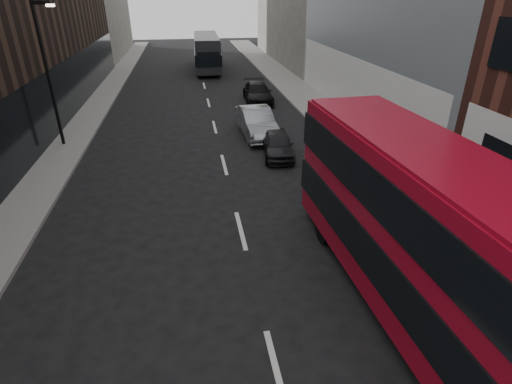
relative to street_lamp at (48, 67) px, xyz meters
name	(u,v)px	position (x,y,z in m)	size (l,w,h in m)	color
sidewalk_right	(309,101)	(15.72, 7.00, -4.11)	(3.00, 80.00, 0.15)	slate
sidewalk_left	(94,110)	(0.22, 7.00, -4.11)	(2.00, 80.00, 0.15)	slate
street_lamp	(48,67)	(0.00, 0.00, 0.00)	(1.06, 0.22, 7.00)	black
red_bus	(425,230)	(12.11, -14.55, -1.73)	(3.04, 11.03, 4.41)	maroon
grey_bus	(207,52)	(9.02, 21.80, -2.34)	(2.81, 10.69, 3.43)	black
car_a	(278,144)	(11.04, -3.28, -3.56)	(1.46, 3.64, 1.24)	black
car_b	(257,122)	(10.51, 0.04, -3.39)	(1.68, 4.80, 1.58)	gray
car_c	(258,93)	(11.90, 7.61, -3.49)	(1.94, 4.77, 1.38)	black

